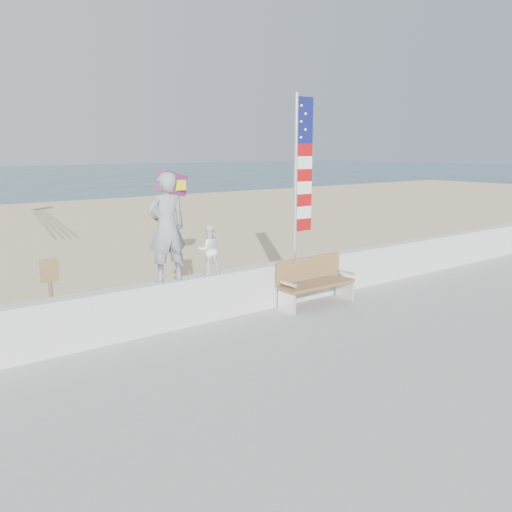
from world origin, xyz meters
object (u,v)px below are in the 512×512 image
object	(u,v)px
adult	(167,227)
bench	(314,281)
child	(209,250)
flag	(300,171)

from	to	relation	value
adult	bench	xyz separation A→B (m)	(3.23, -0.45, -1.38)
child	bench	size ratio (longest dim) A/B	0.53
adult	flag	distance (m)	3.32
adult	child	xyz separation A→B (m)	(0.88, 0.00, -0.51)
adult	bench	bearing A→B (deg)	175.96
child	bench	distance (m)	2.55
flag	child	bearing A→B (deg)	179.99
bench	adult	bearing A→B (deg)	172.00
child	flag	size ratio (longest dim) A/B	0.27
child	flag	world-z (taller)	flag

